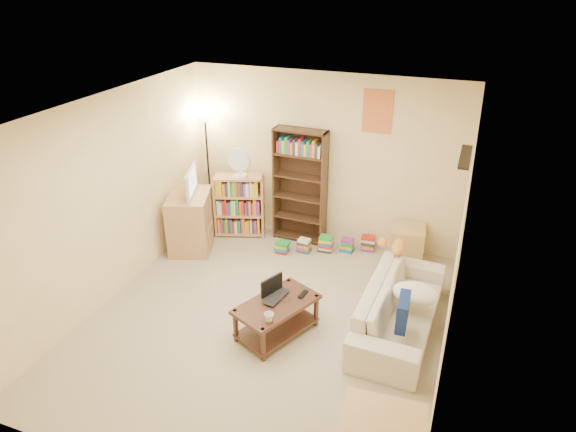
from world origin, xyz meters
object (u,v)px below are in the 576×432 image
(sofa, at_px, (400,308))
(mug, at_px, (269,317))
(laptop, at_px, (280,298))
(coffee_table, at_px, (277,314))
(tall_bookshelf, at_px, (300,184))
(side_table, at_px, (407,244))
(short_bookshelf, at_px, (239,206))
(tv_stand, at_px, (190,221))
(television, at_px, (187,182))
(desk_fan, at_px, (239,163))
(tabby_cat, at_px, (396,246))
(floor_lamp, at_px, (206,138))

(sofa, height_order, mug, sofa)
(laptop, bearing_deg, coffee_table, 178.09)
(tall_bookshelf, distance_m, side_table, 1.75)
(short_bookshelf, bearing_deg, coffee_table, -74.11)
(tv_stand, bearing_deg, tall_bookshelf, 9.86)
(mug, xyz_separation_m, short_bookshelf, (-1.46, 2.36, 0.01))
(tv_stand, xyz_separation_m, television, (0.00, 0.00, 0.61))
(tv_stand, bearing_deg, side_table, -6.50)
(mug, bearing_deg, side_table, 66.46)
(sofa, height_order, tv_stand, tv_stand)
(laptop, relative_size, mug, 3.21)
(mug, bearing_deg, laptop, 94.19)
(tall_bookshelf, bearing_deg, laptop, -74.08)
(desk_fan, bearing_deg, television, -133.43)
(coffee_table, height_order, television, television)
(sofa, relative_size, laptop, 4.75)
(tabby_cat, distance_m, laptop, 1.65)
(tv_stand, bearing_deg, sofa, -34.53)
(floor_lamp, xyz_separation_m, side_table, (3.13, -0.08, -1.17))
(short_bookshelf, relative_size, desk_fan, 2.14)
(sofa, bearing_deg, laptop, 114.43)
(laptop, bearing_deg, tabby_cat, -29.94)
(tabby_cat, distance_m, short_bookshelf, 2.58)
(desk_fan, bearing_deg, tall_bookshelf, 14.65)
(coffee_table, distance_m, tv_stand, 2.38)
(coffee_table, bearing_deg, side_table, 86.63)
(mug, distance_m, tall_bookshelf, 2.64)
(tabby_cat, height_order, laptop, tabby_cat)
(tabby_cat, distance_m, coffee_table, 1.74)
(sofa, bearing_deg, side_table, 8.46)
(laptop, distance_m, tall_bookshelf, 2.26)
(tabby_cat, bearing_deg, tv_stand, 178.47)
(tabby_cat, height_order, floor_lamp, floor_lamp)
(laptop, xyz_separation_m, tv_stand, (-1.93, 1.34, -0.01))
(tv_stand, relative_size, short_bookshelf, 0.87)
(sofa, relative_size, television, 2.97)
(side_table, bearing_deg, television, -166.61)
(tv_stand, height_order, side_table, tv_stand)
(coffee_table, relative_size, television, 1.62)
(sofa, height_order, desk_fan, desk_fan)
(tabby_cat, bearing_deg, laptop, -129.69)
(tabby_cat, relative_size, television, 0.67)
(tabby_cat, bearing_deg, television, 178.47)
(coffee_table, bearing_deg, sofa, 48.67)
(tall_bookshelf, height_order, desk_fan, tall_bookshelf)
(sofa, xyz_separation_m, floor_lamp, (-3.29, 1.63, 1.15))
(sofa, bearing_deg, tall_bookshelf, 50.15)
(mug, bearing_deg, floor_lamp, 128.99)
(mug, distance_m, television, 2.68)
(tabby_cat, distance_m, mug, 1.96)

